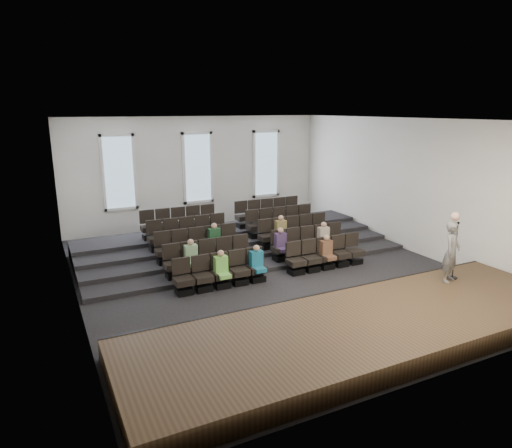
{
  "coord_description": "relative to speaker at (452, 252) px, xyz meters",
  "views": [
    {
      "loc": [
        -6.75,
        -12.82,
        5.35
      ],
      "look_at": [
        -0.21,
        0.5,
        1.57
      ],
      "focal_mm": 32.0,
      "sensor_mm": 36.0,
      "label": 1
    }
  ],
  "objects": [
    {
      "name": "stage",
      "position": [
        -3.67,
        -0.9,
        -1.13
      ],
      "size": [
        11.8,
        3.6,
        0.5
      ],
      "primitive_type": "cube",
      "color": "#44311D",
      "rests_on": "ground"
    },
    {
      "name": "mic_stand",
      "position": [
        0.31,
        0.14,
        -0.37
      ],
      "size": [
        0.29,
        0.29,
        1.71
      ],
      "color": "black",
      "rests_on": "stage"
    },
    {
      "name": "audience",
      "position": [
        -3.67,
        4.52,
        -0.57
      ],
      "size": [
        5.45,
        2.64,
        1.1
      ],
      "color": "#7BD354",
      "rests_on": "seating_rows"
    },
    {
      "name": "stage_lip",
      "position": [
        -3.67,
        0.87,
        -1.13
      ],
      "size": [
        11.8,
        0.06,
        0.52
      ],
      "primitive_type": "cube",
      "color": "black",
      "rests_on": "ground"
    },
    {
      "name": "wall_left",
      "position": [
        -9.69,
        4.2,
        1.12
      ],
      "size": [
        0.04,
        14.0,
        5.0
      ],
      "primitive_type": "cube",
      "color": "white",
      "rests_on": "ground"
    },
    {
      "name": "speaker",
      "position": [
        0.0,
        0.0,
        0.0
      ],
      "size": [
        0.76,
        0.63,
        1.76
      ],
      "primitive_type": "imported",
      "rotation": [
        0.0,
        0.0,
        0.39
      ],
      "color": "#64625F",
      "rests_on": "stage"
    },
    {
      "name": "ceiling",
      "position": [
        -3.67,
        4.2,
        3.63
      ],
      "size": [
        12.0,
        14.0,
        0.02
      ],
      "primitive_type": "cube",
      "color": "white",
      "rests_on": "ground"
    },
    {
      "name": "wall_front",
      "position": [
        -3.67,
        -2.82,
        1.12
      ],
      "size": [
        12.0,
        0.04,
        5.0
      ],
      "primitive_type": "cube",
      "color": "white",
      "rests_on": "ground"
    },
    {
      "name": "risers",
      "position": [
        -3.67,
        7.37,
        -1.19
      ],
      "size": [
        11.8,
        4.8,
        0.6
      ],
      "color": "black",
      "rests_on": "ground"
    },
    {
      "name": "ground",
      "position": [
        -3.67,
        4.2,
        -1.38
      ],
      "size": [
        14.0,
        14.0,
        0.0
      ],
      "primitive_type": "plane",
      "color": "black",
      "rests_on": "ground"
    },
    {
      "name": "wall_right",
      "position": [
        2.35,
        4.2,
        1.12
      ],
      "size": [
        0.04,
        14.0,
        5.0
      ],
      "primitive_type": "cube",
      "color": "white",
      "rests_on": "ground"
    },
    {
      "name": "wall_back",
      "position": [
        -3.67,
        11.22,
        1.12
      ],
      "size": [
        12.0,
        0.04,
        5.0
      ],
      "primitive_type": "cube",
      "color": "white",
      "rests_on": "ground"
    },
    {
      "name": "seating_rows",
      "position": [
        -3.67,
        5.74,
        -0.7
      ],
      "size": [
        6.8,
        4.7,
        1.67
      ],
      "color": "black",
      "rests_on": "ground"
    },
    {
      "name": "windows",
      "position": [
        -3.67,
        11.15,
        1.32
      ],
      "size": [
        8.44,
        0.1,
        3.24
      ],
      "color": "white",
      "rests_on": "wall_back"
    }
  ]
}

